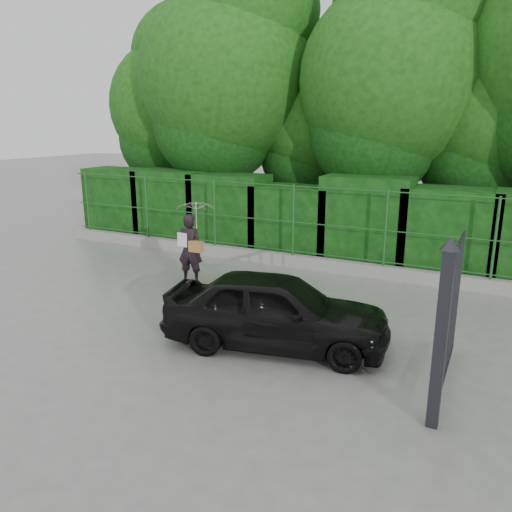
% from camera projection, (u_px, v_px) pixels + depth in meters
% --- Properties ---
extents(ground, '(80.00, 80.00, 0.00)m').
position_uv_depth(ground, '(177.00, 325.00, 9.08)').
color(ground, gray).
extents(kerb, '(14.00, 0.25, 0.30)m').
position_uv_depth(kerb, '(278.00, 259.00, 12.93)').
color(kerb, '#9E9E99').
rests_on(kerb, ground).
extents(fence, '(14.13, 0.06, 1.80)m').
position_uv_depth(fence, '(287.00, 219.00, 12.56)').
color(fence, '#1F5721').
rests_on(fence, kerb).
extents(hedge, '(14.20, 1.20, 2.27)m').
position_uv_depth(hedge, '(293.00, 217.00, 13.57)').
color(hedge, black).
rests_on(hedge, ground).
extents(trees, '(17.10, 6.15, 8.08)m').
position_uv_depth(trees, '(364.00, 84.00, 14.08)').
color(trees, black).
rests_on(trees, ground).
extents(gate, '(0.22, 2.33, 2.36)m').
position_uv_depth(gate, '(446.00, 321.00, 6.16)').
color(gate, '#26262D').
rests_on(gate, ground).
extents(woman, '(0.90, 0.86, 1.89)m').
position_uv_depth(woman, '(194.00, 230.00, 11.17)').
color(woman, black).
rests_on(woman, ground).
extents(car, '(3.87, 2.16, 1.24)m').
position_uv_depth(car, '(276.00, 310.00, 8.08)').
color(car, black).
rests_on(car, ground).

